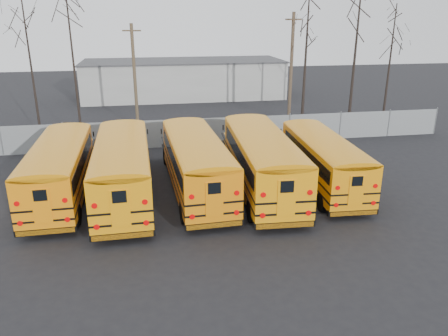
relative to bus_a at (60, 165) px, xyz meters
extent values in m
plane|color=black|center=(6.84, -3.86, -1.76)|extent=(120.00, 120.00, 0.00)
cube|color=gray|center=(6.84, 8.14, -0.76)|extent=(40.00, 0.04, 2.00)
cube|color=#B1B1AC|center=(8.84, 28.14, 0.24)|extent=(22.00, 8.00, 4.00)
cylinder|color=black|center=(-1.05, -3.42, -1.27)|extent=(0.29, 0.97, 0.97)
cylinder|color=black|center=(1.14, -3.39, -1.27)|extent=(0.29, 0.97, 0.97)
cylinder|color=black|center=(-1.16, 4.72, -1.27)|extent=(0.29, 0.97, 0.97)
cylinder|color=black|center=(1.03, 4.75, -1.27)|extent=(0.29, 0.97, 0.97)
cube|color=orange|center=(0.00, -0.25, -0.14)|extent=(2.55, 9.05, 2.28)
cube|color=orange|center=(-0.07, 5.08, -0.79)|extent=(2.20, 1.68, 0.97)
cube|color=black|center=(0.01, -0.45, 0.37)|extent=(2.58, 8.08, 0.68)
cube|color=black|center=(-0.01, 0.57, -0.84)|extent=(2.60, 10.71, 0.09)
cube|color=black|center=(-0.01, 0.57, -0.35)|extent=(2.60, 10.71, 0.09)
cube|color=black|center=(0.07, -4.66, -1.32)|extent=(2.48, 0.25, 0.27)
cube|color=black|center=(-0.08, 5.85, -1.32)|extent=(2.33, 0.23, 0.25)
cube|color=orange|center=(0.07, -4.77, -0.16)|extent=(0.73, 0.05, 1.50)
cylinder|color=#B20505|center=(-0.85, -4.79, -0.84)|extent=(0.21, 0.04, 0.21)
cylinder|color=#B20505|center=(0.99, -4.76, -0.84)|extent=(0.21, 0.04, 0.21)
cylinder|color=#B20505|center=(-0.85, -4.79, 0.03)|extent=(0.21, 0.04, 0.21)
cylinder|color=#B20505|center=(0.99, -4.76, 0.03)|extent=(0.21, 0.04, 0.21)
cylinder|color=black|center=(2.05, -4.34, -1.25)|extent=(0.31, 1.03, 1.02)
cylinder|color=black|center=(4.37, -4.30, -1.25)|extent=(0.31, 1.03, 1.02)
cylinder|color=black|center=(1.89, 4.26, -1.25)|extent=(0.31, 1.03, 1.02)
cylinder|color=black|center=(4.21, 4.31, -1.25)|extent=(0.31, 1.03, 1.02)
cube|color=orange|center=(3.15, -0.99, -0.04)|extent=(2.74, 9.57, 2.41)
cube|color=orange|center=(3.04, 4.64, -0.73)|extent=(2.34, 1.78, 1.02)
cube|color=black|center=(3.15, -1.19, 0.49)|extent=(2.76, 8.55, 0.72)
cube|color=black|center=(3.13, -0.12, -0.79)|extent=(2.80, 11.33, 0.09)
cube|color=black|center=(3.13, -0.12, -0.27)|extent=(2.80, 11.33, 0.09)
cube|color=black|center=(3.24, -5.65, -1.30)|extent=(2.63, 0.27, 0.29)
cube|color=black|center=(3.03, 5.46, -1.30)|extent=(2.46, 0.25, 0.27)
cube|color=orange|center=(3.24, -5.76, -0.07)|extent=(0.77, 0.06, 1.59)
cylinder|color=#B20505|center=(2.27, -5.79, -0.79)|extent=(0.23, 0.05, 0.23)
cylinder|color=#B20505|center=(4.21, -5.75, -0.79)|extent=(0.23, 0.05, 0.23)
cylinder|color=#B20505|center=(2.27, -5.79, 0.14)|extent=(0.23, 0.05, 0.23)
cylinder|color=#B20505|center=(4.21, -5.75, 0.14)|extent=(0.23, 0.05, 0.23)
cylinder|color=black|center=(5.87, -4.08, -1.26)|extent=(0.32, 1.02, 1.01)
cylinder|color=black|center=(8.14, -3.98, -1.26)|extent=(0.32, 1.02, 1.01)
cylinder|color=black|center=(5.51, 4.38, -1.26)|extent=(0.32, 1.02, 1.01)
cylinder|color=black|center=(7.78, 4.48, -1.26)|extent=(0.32, 1.02, 1.01)
cube|color=orange|center=(6.87, -0.76, -0.07)|extent=(2.92, 9.47, 2.37)
cube|color=orange|center=(6.63, 4.78, -0.75)|extent=(2.34, 1.81, 1.01)
cube|color=black|center=(6.87, -0.96, 0.46)|extent=(2.91, 8.47, 0.71)
cube|color=black|center=(6.83, 0.10, -0.80)|extent=(3.02, 11.21, 0.09)
cube|color=black|center=(6.83, 0.10, -0.30)|extent=(3.02, 11.21, 0.09)
cube|color=black|center=(7.06, -5.34, -1.31)|extent=(2.59, 0.33, 0.28)
cube|color=black|center=(6.60, 5.59, -1.31)|extent=(2.43, 0.30, 0.26)
cube|color=orange|center=(7.07, -5.45, -0.10)|extent=(0.76, 0.07, 1.56)
cylinder|color=#B20505|center=(6.11, -5.50, -0.80)|extent=(0.22, 0.05, 0.22)
cylinder|color=#B20505|center=(8.02, -5.42, -0.80)|extent=(0.22, 0.05, 0.22)
cylinder|color=#B20505|center=(6.11, -5.50, 0.11)|extent=(0.22, 0.05, 0.22)
cylinder|color=#B20505|center=(8.02, -5.42, 0.11)|extent=(0.22, 0.05, 0.22)
cylinder|color=black|center=(8.91, -4.48, -1.24)|extent=(0.35, 1.06, 1.05)
cylinder|color=black|center=(11.27, -4.60, -1.24)|extent=(0.35, 1.06, 1.05)
cylinder|color=black|center=(9.35, 4.30, -1.24)|extent=(0.35, 1.06, 1.05)
cylinder|color=black|center=(11.71, 4.18, -1.24)|extent=(0.35, 1.06, 1.05)
cube|color=orange|center=(10.26, -1.14, -0.01)|extent=(3.10, 9.85, 2.46)
cube|color=orange|center=(10.55, 4.61, -0.71)|extent=(2.44, 1.90, 1.05)
cube|color=black|center=(10.25, -1.35, 0.54)|extent=(3.09, 8.81, 0.73)
cube|color=black|center=(10.31, -0.25, -0.77)|extent=(3.23, 11.65, 0.09)
cube|color=black|center=(10.31, -0.25, -0.24)|extent=(3.23, 11.65, 0.09)
cube|color=black|center=(10.02, -5.90, -1.29)|extent=(2.69, 0.37, 0.29)
cube|color=black|center=(10.59, 5.44, -1.29)|extent=(2.52, 0.34, 0.27)
cube|color=orange|center=(10.02, -6.01, -0.03)|extent=(0.79, 0.08, 1.62)
cylinder|color=#B20505|center=(9.02, -5.97, -0.77)|extent=(0.23, 0.05, 0.23)
cylinder|color=#B20505|center=(11.01, -6.07, -0.77)|extent=(0.23, 0.05, 0.23)
cylinder|color=#B20505|center=(9.02, -5.97, 0.18)|extent=(0.23, 0.05, 0.23)
cylinder|color=#B20505|center=(11.01, -6.07, 0.18)|extent=(0.23, 0.05, 0.23)
cylinder|color=black|center=(12.52, -3.95, -1.30)|extent=(0.30, 0.94, 0.92)
cylinder|color=black|center=(14.61, -4.06, -1.30)|extent=(0.30, 0.94, 0.92)
cylinder|color=black|center=(12.91, 3.80, -1.30)|extent=(0.30, 0.94, 0.92)
cylinder|color=black|center=(15.00, 3.69, -1.30)|extent=(0.30, 0.94, 0.92)
cube|color=orange|center=(13.71, -1.01, -0.21)|extent=(2.74, 8.69, 2.17)
cube|color=orange|center=(13.97, 4.07, -0.84)|extent=(2.15, 1.67, 0.92)
cube|color=black|center=(13.71, -1.19, 0.27)|extent=(2.73, 7.77, 0.65)
cube|color=black|center=(13.75, -0.22, -0.88)|extent=(2.85, 10.28, 0.08)
cube|color=black|center=(13.75, -0.22, -0.42)|extent=(2.85, 10.28, 0.08)
cube|color=black|center=(13.50, -5.20, -1.34)|extent=(2.37, 0.32, 0.26)
cube|color=black|center=(14.01, 4.80, -1.34)|extent=(2.22, 0.30, 0.24)
cube|color=orange|center=(13.50, -5.30, -0.24)|extent=(0.69, 0.07, 1.43)
cylinder|color=#B20505|center=(12.62, -5.27, -0.88)|extent=(0.20, 0.05, 0.20)
cylinder|color=#B20505|center=(14.37, -5.36, -0.88)|extent=(0.20, 0.05, 0.20)
cylinder|color=#B20505|center=(12.62, -5.27, -0.05)|extent=(0.20, 0.05, 0.20)
cylinder|color=#B20505|center=(14.37, -5.36, -0.05)|extent=(0.20, 0.05, 0.20)
cylinder|color=brown|center=(3.69, 14.31, 2.40)|extent=(0.26, 0.26, 8.31)
cube|color=brown|center=(3.69, 14.31, 6.00)|extent=(1.46, 0.46, 0.11)
cylinder|color=brown|center=(17.13, 15.18, 2.83)|extent=(0.29, 0.29, 9.17)
cube|color=brown|center=(17.13, 15.18, 6.80)|extent=(1.59, 0.61, 0.12)
cone|color=black|center=(-3.70, 12.73, 4.13)|extent=(0.26, 0.26, 11.79)
cone|color=black|center=(-0.28, 10.06, 4.40)|extent=(0.26, 0.26, 12.32)
cone|color=black|center=(17.44, 12.60, 3.64)|extent=(0.26, 0.26, 10.80)
cone|color=black|center=(21.45, 12.07, 4.42)|extent=(0.26, 0.26, 12.36)
cone|color=black|center=(24.23, 11.44, 3.13)|extent=(0.26, 0.26, 9.77)
camera|label=1|loc=(4.51, -21.99, 7.19)|focal=35.00mm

